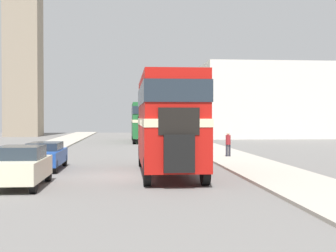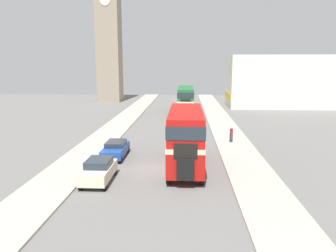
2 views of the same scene
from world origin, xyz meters
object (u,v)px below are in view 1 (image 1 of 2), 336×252
at_px(bus_distant, 144,119).
at_px(pedestrian_walking, 228,143).
at_px(double_decker_bus, 168,117).
at_px(car_parked_mid, 45,155).
at_px(car_parked_near, 20,166).
at_px(church_tower, 23,4).

xyz_separation_m(bus_distant, pedestrian_walking, (4.64, -20.94, -1.45)).
relative_size(double_decker_bus, car_parked_mid, 2.17).
distance_m(double_decker_bus, pedestrian_walking, 9.35).
distance_m(car_parked_near, pedestrian_walking, 15.47).
xyz_separation_m(double_decker_bus, bus_distant, (-0.09, 28.94, -0.18)).
relative_size(car_parked_near, car_parked_mid, 0.92).
distance_m(double_decker_bus, church_tower, 50.10).
bearing_deg(bus_distant, pedestrian_walking, -77.51).
distance_m(bus_distant, church_tower, 27.53).
bearing_deg(bus_distant, church_tower, 135.32).
bearing_deg(double_decker_bus, bus_distant, 90.18).
xyz_separation_m(bus_distant, church_tower, (-16.02, 15.84, 15.82)).
xyz_separation_m(double_decker_bus, car_parked_near, (-5.84, -3.46, -1.84)).
height_order(bus_distant, church_tower, church_tower).
xyz_separation_m(car_parked_near, car_parked_mid, (-0.12, 5.92, -0.07)).
bearing_deg(car_parked_near, double_decker_bus, 30.62).
xyz_separation_m(car_parked_near, pedestrian_walking, (10.39, 11.46, 0.22)).
bearing_deg(double_decker_bus, car_parked_mid, 157.55).
distance_m(bus_distant, car_parked_mid, 27.18).
height_order(double_decker_bus, car_parked_mid, double_decker_bus).
height_order(car_parked_near, pedestrian_walking, pedestrian_walking).
height_order(pedestrian_walking, church_tower, church_tower).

